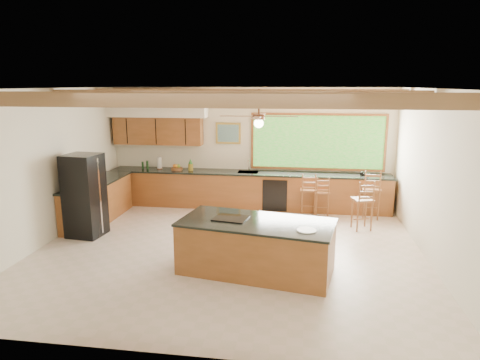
# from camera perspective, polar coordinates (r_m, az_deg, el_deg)

# --- Properties ---
(ground) EXTENTS (7.20, 7.20, 0.00)m
(ground) POSITION_cam_1_polar(r_m,az_deg,el_deg) (8.21, -1.53, -9.33)
(ground) COLOR beige
(ground) RESTS_ON ground
(room_shell) EXTENTS (7.27, 6.54, 3.02)m
(room_shell) POSITION_cam_1_polar(r_m,az_deg,el_deg) (8.33, -2.01, 6.73)
(room_shell) COLOR beige
(room_shell) RESTS_ON ground
(counter_run) EXTENTS (7.12, 3.10, 1.23)m
(counter_run) POSITION_cam_1_polar(r_m,az_deg,el_deg) (10.57, -3.61, -1.65)
(counter_run) COLOR brown
(counter_run) RESTS_ON ground
(island) EXTENTS (2.68, 1.60, 0.89)m
(island) POSITION_cam_1_polar(r_m,az_deg,el_deg) (7.20, 2.20, -8.82)
(island) COLOR brown
(island) RESTS_ON ground
(refrigerator) EXTENTS (0.73, 0.71, 1.70)m
(refrigerator) POSITION_cam_1_polar(r_m,az_deg,el_deg) (9.29, -20.01, -1.96)
(refrigerator) COLOR black
(refrigerator) RESTS_ON ground
(bar_stool_a) EXTENTS (0.39, 0.39, 1.05)m
(bar_stool_a) POSITION_cam_1_polar(r_m,az_deg,el_deg) (10.20, 9.09, -1.42)
(bar_stool_a) COLOR brown
(bar_stool_a) RESTS_ON ground
(bar_stool_b) EXTENTS (0.39, 0.39, 0.97)m
(bar_stool_b) POSITION_cam_1_polar(r_m,az_deg,el_deg) (10.22, 10.83, -1.72)
(bar_stool_b) COLOR brown
(bar_stool_b) RESTS_ON ground
(bar_stool_c) EXTENTS (0.42, 0.42, 1.16)m
(bar_stool_c) POSITION_cam_1_polar(r_m,az_deg,el_deg) (10.30, 17.12, -1.29)
(bar_stool_c) COLOR brown
(bar_stool_c) RESTS_ON ground
(bar_stool_d) EXTENTS (0.49, 0.49, 1.10)m
(bar_stool_d) POSITION_cam_1_polar(r_m,az_deg,el_deg) (9.46, 16.08, -2.69)
(bar_stool_d) COLOR brown
(bar_stool_d) RESTS_ON ground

